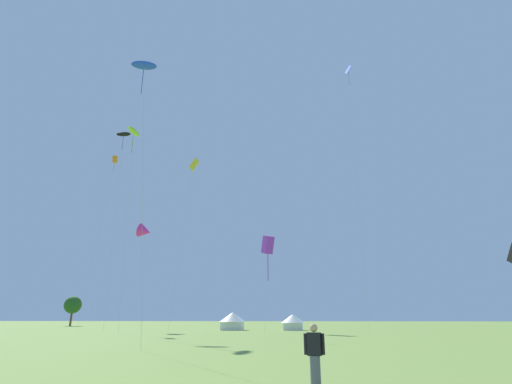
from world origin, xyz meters
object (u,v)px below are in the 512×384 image
kite_orange_box (115,160)px  festival_tent_center (293,321)px  kite_black_parafoil (124,135)px  kite_magenta_delta (145,231)px  kite_yellow_diamond (194,166)px  tree_distant_left (73,305)px  kite_blue_diamond (349,81)px  person_spectator (315,358)px  festival_tent_left (232,320)px  kite_blue_parafoil (144,66)px  kite_purple_box (268,245)px  kite_lime_parafoil (134,132)px

kite_orange_box → festival_tent_center: (32.35, -1.35, -28.50)m
kite_black_parafoil → kite_magenta_delta: size_ratio=1.82×
kite_magenta_delta → festival_tent_center: bearing=5.4°
kite_orange_box → kite_yellow_diamond: bearing=-34.9°
tree_distant_left → kite_blue_diamond: bearing=-35.4°
kite_yellow_diamond → person_spectator: kite_yellow_diamond is taller
festival_tent_left → tree_distant_left: bearing=147.7°
kite_magenta_delta → tree_distant_left: 40.46m
kite_blue_diamond → festival_tent_center: kite_blue_diamond is taller
kite_blue_parafoil → kite_black_parafoil: bearing=117.4°
kite_blue_diamond → tree_distant_left: size_ratio=5.42×
kite_orange_box → person_spectator: size_ratio=17.76×
kite_blue_diamond → person_spectator: kite_blue_diamond is taller
kite_blue_diamond → kite_purple_box: 25.69m
kite_blue_diamond → festival_tent_left: kite_blue_diamond is taller
person_spectator → kite_purple_box: bearing=95.1°
kite_lime_parafoil → kite_orange_box: kite_orange_box is taller
festival_tent_center → kite_purple_box: bearing=-114.9°
kite_blue_parafoil → festival_tent_left: bearing=87.7°
kite_yellow_diamond → kite_orange_box: (-18.62, 12.98, 7.00)m
kite_yellow_diamond → festival_tent_left: bearing=69.5°
kite_purple_box → festival_tent_center: 13.22m
kite_orange_box → kite_blue_parafoil: (21.43, -39.81, -9.34)m
kite_purple_box → festival_tent_center: kite_purple_box is taller
kite_blue_parafoil → kite_purple_box: size_ratio=1.57×
kite_yellow_diamond → kite_purple_box: kite_yellow_diamond is taller
kite_orange_box → kite_magenta_delta: 17.13m
person_spectator → festival_tent_center: festival_tent_center is taller
kite_yellow_diamond → person_spectator: (14.39, -40.16, -21.97)m
person_spectator → festival_tent_left: size_ratio=0.42×
kite_magenta_delta → festival_tent_center: 27.79m
kite_magenta_delta → festival_tent_left: (14.47, 2.27, -13.92)m
festival_tent_center → person_spectator: bearing=-89.3°
kite_black_parafoil → tree_distant_left: kite_black_parafoil is taller
person_spectator → tree_distant_left: tree_distant_left is taller
kite_lime_parafoil → kite_purple_box: size_ratio=2.04×
festival_tent_left → kite_yellow_diamond: bearing=-110.5°
kite_lime_parafoil → kite_blue_diamond: size_ratio=0.76×
kite_lime_parafoil → kite_blue_diamond: kite_blue_diamond is taller
kite_blue_parafoil → person_spectator: (11.58, -13.33, -19.62)m
kite_lime_parafoil → kite_purple_box: kite_lime_parafoil is taller
kite_blue_diamond → person_spectator: 48.56m
kite_orange_box → kite_magenta_delta: kite_orange_box is taller
kite_magenta_delta → person_spectator: 57.14m
kite_yellow_diamond → festival_tent_center: (13.72, 11.63, -21.51)m
kite_blue_parafoil → person_spectator: kite_blue_parafoil is taller
kite_lime_parafoil → kite_blue_parafoil: 25.64m
kite_magenta_delta → festival_tent_center: kite_magenta_delta is taller
kite_blue_diamond → festival_tent_left: 39.59m
person_spectator → festival_tent_left: bearing=101.0°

